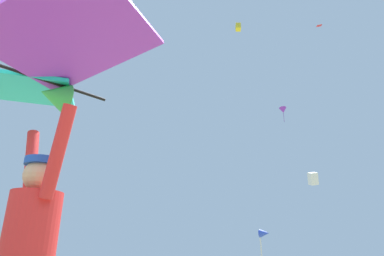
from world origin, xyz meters
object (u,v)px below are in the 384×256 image
at_px(distant_kite_yellow_high_left, 238,27).
at_px(distant_kite_white_mid_right, 313,179).
at_px(distant_kite_red_low_right, 319,25).
at_px(marker_flag, 264,237).
at_px(held_stunt_kite, 44,72).
at_px(distant_kite_purple_far_center, 283,110).

height_order(distant_kite_yellow_high_left, distant_kite_white_mid_right, distant_kite_yellow_high_left).
bearing_deg(distant_kite_red_low_right, distant_kite_yellow_high_left, -153.39).
distance_m(distant_kite_yellow_high_left, marker_flag, 25.61).
bearing_deg(held_stunt_kite, marker_flag, 102.55).
relative_size(distant_kite_purple_far_center, marker_flag, 0.94).
xyz_separation_m(distant_kite_red_low_right, distant_kite_yellow_high_left, (-6.58, -3.30, 0.67)).
relative_size(distant_kite_red_low_right, distant_kite_purple_far_center, 0.38).
bearing_deg(distant_kite_yellow_high_left, distant_kite_white_mid_right, 79.95).
bearing_deg(distant_kite_red_low_right, distant_kite_white_mid_right, 118.85).
bearing_deg(distant_kite_purple_far_center, marker_flag, -74.31).
distance_m(distant_kite_white_mid_right, marker_flag, 27.36).
distance_m(held_stunt_kite, distant_kite_white_mid_right, 35.29).
bearing_deg(distant_kite_white_mid_right, held_stunt_kite, -78.38).
bearing_deg(distant_kite_yellow_high_left, marker_flag, -63.32).
xyz_separation_m(distant_kite_red_low_right, distant_kite_purple_far_center, (-4.93, 2.20, -6.48)).
bearing_deg(distant_kite_white_mid_right, distant_kite_red_low_right, -61.15).
xyz_separation_m(distant_kite_white_mid_right, marker_flag, (5.20, -25.94, -6.99)).
xyz_separation_m(held_stunt_kite, marker_flag, (-1.80, 8.09, -0.83)).
bearing_deg(distant_kite_purple_far_center, distant_kite_yellow_high_left, -106.70).
distance_m(distant_kite_yellow_high_left, distant_kite_white_mid_right, 17.43).
bearing_deg(distant_kite_white_mid_right, distant_kite_purple_far_center, -93.75).
bearing_deg(held_stunt_kite, distant_kite_yellow_high_left, 111.89).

